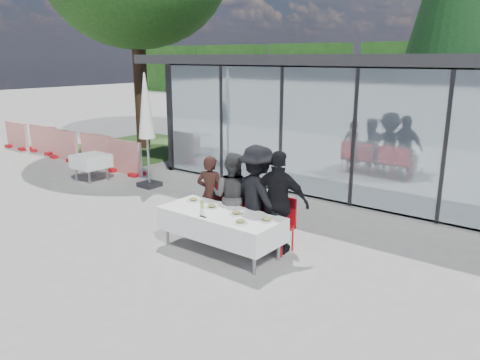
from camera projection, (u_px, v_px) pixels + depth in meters
name	position (u px, v px, depth m)	size (l,w,h in m)	color
ground	(199.00, 251.00, 8.42)	(90.00, 90.00, 0.00)	gray
pavilion	(453.00, 103.00, 12.88)	(14.80, 8.80, 3.44)	gray
treeline	(471.00, 76.00, 30.34)	(62.50, 2.00, 4.40)	#183E13
dining_table	(220.00, 224.00, 8.24)	(2.26, 0.96, 0.75)	white
diner_a	(211.00, 194.00, 9.13)	(0.57, 0.57, 1.56)	#321A16
diner_chair_a	(215.00, 205.00, 9.28)	(0.44, 0.44, 0.97)	#B70C15
diner_b	(232.00, 196.00, 8.79)	(0.82, 0.82, 1.68)	#464646
diner_chair_b	(236.00, 210.00, 8.95)	(0.44, 0.44, 0.97)	#B70C15
diner_c	(258.00, 197.00, 8.41)	(1.22, 1.22, 1.89)	black
diner_chair_c	(261.00, 217.00, 8.60)	(0.44, 0.44, 0.97)	#B70C15
diner_d	(279.00, 203.00, 8.14)	(1.08, 1.08, 1.84)	black
diner_chair_d	(282.00, 222.00, 8.33)	(0.44, 0.44, 0.97)	#B70C15
plate_a	(193.00, 200.00, 8.82)	(0.26, 0.26, 0.07)	silver
plate_b	(212.00, 207.00, 8.41)	(0.26, 0.26, 0.07)	silver
plate_c	(236.00, 213.00, 8.05)	(0.26, 0.26, 0.07)	silver
plate_d	(266.00, 220.00, 7.73)	(0.26, 0.26, 0.07)	silver
plate_extra	(241.00, 222.00, 7.63)	(0.26, 0.26, 0.07)	silver
juice_bottle	(202.00, 204.00, 8.38)	(0.06, 0.06, 0.15)	#7EB44B
drinking_glasses	(202.00, 212.00, 8.05)	(0.07, 0.07, 0.10)	silver
folded_eyeglasses	(203.00, 217.00, 7.94)	(0.14, 0.03, 0.01)	black
spare_table_left	(91.00, 161.00, 13.07)	(0.86, 0.86, 0.74)	white
market_umbrella	(146.00, 113.00, 12.08)	(0.50, 0.50, 3.00)	black
construction_barriers	(66.00, 146.00, 15.86)	(7.80, 0.60, 1.00)	red
grass_patch	(144.00, 147.00, 18.05)	(5.00, 5.00, 0.02)	#385926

